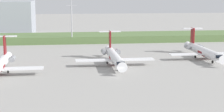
% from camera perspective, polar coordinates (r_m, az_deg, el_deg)
% --- Properties ---
extents(ground_plane, '(500.00, 500.00, 0.00)m').
position_cam_1_polar(ground_plane, '(123.46, -0.98, -0.04)').
color(ground_plane, '#9E9B96').
extents(grass_berm, '(320.00, 20.00, 2.96)m').
position_cam_1_polar(grass_berm, '(162.56, -2.51, 2.87)').
color(grass_berm, '#597542').
rests_on(grass_berm, ground).
extents(regional_jet_second, '(22.81, 31.00, 9.00)m').
position_cam_1_polar(regional_jet_second, '(108.23, 0.34, -0.08)').
color(regional_jet_second, white).
rests_on(regional_jet_second, ground).
extents(regional_jet_third, '(22.81, 31.00, 9.00)m').
position_cam_1_polar(regional_jet_third, '(122.12, 13.92, 0.76)').
color(regional_jet_third, white).
rests_on(regional_jet_third, ground).
extents(antenna_mast, '(4.40, 0.50, 24.36)m').
position_cam_1_polar(antenna_mast, '(151.91, -6.27, 5.59)').
color(antenna_mast, '#B2B2B7').
rests_on(antenna_mast, ground).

